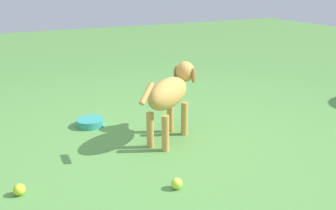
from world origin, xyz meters
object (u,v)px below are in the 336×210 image
dog (171,93)px  tennis_ball_0 (19,190)px  water_bowl (90,122)px  tennis_ball_1 (177,183)px

dog → tennis_ball_0: size_ratio=10.14×
tennis_ball_0 → water_bowl: size_ratio=0.30×
dog → tennis_ball_0: (-1.10, -0.31, -0.33)m
dog → tennis_ball_0: bearing=159.2°
tennis_ball_1 → water_bowl: (-0.20, 1.15, -0.00)m
dog → tennis_ball_1: dog is taller
dog → tennis_ball_0: dog is taller
dog → water_bowl: size_ratio=3.04×
tennis_ball_0 → tennis_ball_1: (0.81, -0.33, 0.00)m
tennis_ball_0 → water_bowl: bearing=53.1°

